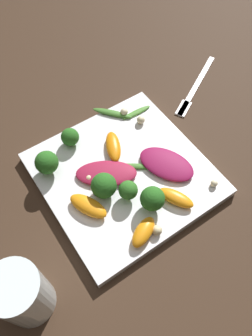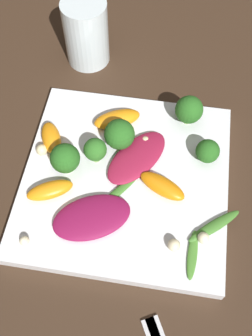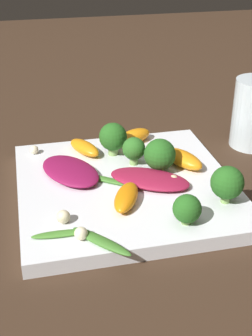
{
  "view_description": "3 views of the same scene",
  "coord_description": "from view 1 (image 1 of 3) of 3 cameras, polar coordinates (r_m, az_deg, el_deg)",
  "views": [
    {
      "loc": [
        0.17,
        0.25,
        0.52
      ],
      "look_at": [
        -0.0,
        0.0,
        0.03
      ],
      "focal_mm": 35.0,
      "sensor_mm": 36.0,
      "label": 1
    },
    {
      "loc": [
        -0.26,
        -0.04,
        0.49
      ],
      "look_at": [
        0.01,
        0.0,
        0.03
      ],
      "focal_mm": 42.0,
      "sensor_mm": 36.0,
      "label": 2
    },
    {
      "loc": [
        -0.12,
        -0.52,
        0.33
      ],
      "look_at": [
        0.0,
        0.01,
        0.03
      ],
      "focal_mm": 50.0,
      "sensor_mm": 36.0,
      "label": 3
    }
  ],
  "objects": [
    {
      "name": "orange_segment_3",
      "position": [
        0.55,
        8.7,
        -5.16
      ],
      "size": [
        0.05,
        0.07,
        0.02
      ],
      "color": "orange",
      "rests_on": "plate"
    },
    {
      "name": "arugula_sprig_2",
      "position": [
        0.58,
        2.32,
        0.28
      ],
      "size": [
        0.08,
        0.07,
        0.01
      ],
      "color": "#3D7528",
      "rests_on": "plate"
    },
    {
      "name": "arugula_sprig_0",
      "position": [
        0.66,
        -2.42,
        9.52
      ],
      "size": [
        0.06,
        0.07,
        0.01
      ],
      "color": "#3D7528",
      "rests_on": "plate"
    },
    {
      "name": "orange_segment_0",
      "position": [
        0.54,
        -6.6,
        -6.59
      ],
      "size": [
        0.06,
        0.08,
        0.02
      ],
      "color": "orange",
      "rests_on": "plate"
    },
    {
      "name": "broccoli_floret_3",
      "position": [
        0.58,
        -13.64,
        0.91
      ],
      "size": [
        0.04,
        0.04,
        0.05
      ],
      "color": "#84AD5B",
      "rests_on": "plate"
    },
    {
      "name": "broccoli_floret_2",
      "position": [
        0.53,
        4.92,
        -5.21
      ],
      "size": [
        0.04,
        0.04,
        0.05
      ],
      "color": "#84AD5B",
      "rests_on": "plate"
    },
    {
      "name": "radicchio_leaf_0",
      "position": [
        0.59,
        7.06,
        0.69
      ],
      "size": [
        0.1,
        0.12,
        0.01
      ],
      "color": "maroon",
      "rests_on": "plate"
    },
    {
      "name": "macadamia_nut_4",
      "position": [
        0.53,
        5.43,
        -10.73
      ],
      "size": [
        0.02,
        0.02,
        0.02
      ],
      "color": "beige",
      "rests_on": "plate"
    },
    {
      "name": "radicchio_leaf_1",
      "position": [
        0.57,
        -3.46,
        -0.94
      ],
      "size": [
        0.12,
        0.1,
        0.01
      ],
      "color": "maroon",
      "rests_on": "plate"
    },
    {
      "name": "plate",
      "position": [
        0.59,
        -0.36,
        -1.09
      ],
      "size": [
        0.28,
        0.28,
        0.02
      ],
      "color": "white",
      "rests_on": "ground_plane"
    },
    {
      "name": "broccoli_floret_4",
      "position": [
        0.54,
        -3.89,
        -3.1
      ],
      "size": [
        0.04,
        0.04,
        0.05
      ],
      "color": "#84AD5B",
      "rests_on": "plate"
    },
    {
      "name": "macadamia_nut_2",
      "position": [
        0.65,
        -0.32,
        9.76
      ],
      "size": [
        0.02,
        0.02,
        0.02
      ],
      "color": "beige",
      "rests_on": "plate"
    },
    {
      "name": "arugula_sprig_1",
      "position": [
        0.66,
        1.82,
        9.65
      ],
      "size": [
        0.06,
        0.01,
        0.0
      ],
      "color": "#47842D",
      "rests_on": "plate"
    },
    {
      "name": "orange_segment_2",
      "position": [
        0.52,
        3.05,
        -11.06
      ],
      "size": [
        0.06,
        0.05,
        0.02
      ],
      "color": "orange",
      "rests_on": "plate"
    },
    {
      "name": "broccoli_floret_1",
      "position": [
        0.54,
        0.38,
        -3.92
      ],
      "size": [
        0.03,
        0.03,
        0.04
      ],
      "color": "#84AD5B",
      "rests_on": "plate"
    },
    {
      "name": "orange_segment_1",
      "position": [
        0.6,
        -2.24,
        3.78
      ],
      "size": [
        0.05,
        0.07,
        0.02
      ],
      "color": "orange",
      "rests_on": "plate"
    },
    {
      "name": "macadamia_nut_0",
      "position": [
        0.64,
        2.61,
        8.38
      ],
      "size": [
        0.02,
        0.02,
        0.02
      ],
      "color": "beige",
      "rests_on": "plate"
    },
    {
      "name": "ground_plane",
      "position": [
        0.6,
        -0.35,
        -1.55
      ],
      "size": [
        2.4,
        2.4,
        0.0
      ],
      "primitive_type": "plane",
      "color": "#382619"
    },
    {
      "name": "macadamia_nut_3",
      "position": [
        0.58,
        15.1,
        -2.58
      ],
      "size": [
        0.01,
        0.01,
        0.01
      ],
      "color": "beige",
      "rests_on": "plate"
    },
    {
      "name": "macadamia_nut_1",
      "position": [
        0.57,
        -6.44,
        -1.81
      ],
      "size": [
        0.01,
        0.01,
        0.01
      ],
      "color": "beige",
      "rests_on": "plate"
    },
    {
      "name": "drinking_glass",
      "position": [
        0.49,
        -17.61,
        -20.27
      ],
      "size": [
        0.07,
        0.07,
        0.11
      ],
      "color": "silver",
      "rests_on": "ground_plane"
    },
    {
      "name": "broccoli_floret_0",
      "position": [
        0.61,
        -9.72,
        5.32
      ],
      "size": [
        0.03,
        0.03,
        0.04
      ],
      "color": "#7A9E51",
      "rests_on": "plate"
    },
    {
      "name": "fork",
      "position": [
        0.74,
        11.61,
        13.01
      ],
      "size": [
        0.18,
        0.11,
        0.01
      ],
      "color": "silver",
      "rests_on": "ground_plane"
    }
  ]
}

